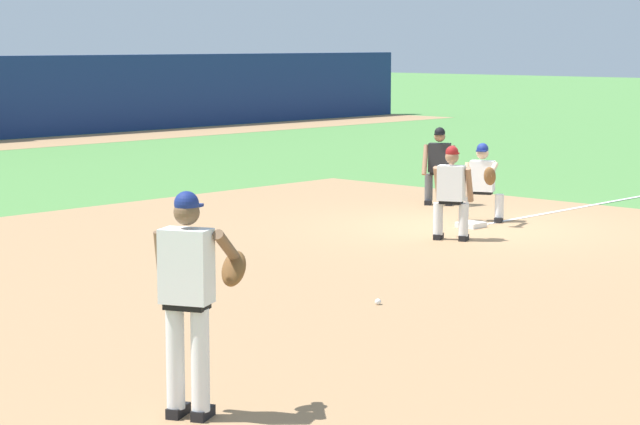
{
  "coord_description": "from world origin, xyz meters",
  "views": [
    {
      "loc": [
        -16.52,
        -12.05,
        3.03
      ],
      "look_at": [
        -7.08,
        -3.21,
        1.26
      ],
      "focal_mm": 70.0,
      "sensor_mm": 36.0,
      "label": 1
    }
  ],
  "objects_px": {
    "first_base_bag": "(471,225)",
    "umpire": "(439,163)",
    "baseball": "(378,302)",
    "baserunner": "(451,189)",
    "pitcher": "(191,290)",
    "first_baseman": "(482,179)"
  },
  "relations": [
    {
      "from": "baseball",
      "to": "umpire",
      "type": "xyz_separation_m",
      "value": [
        7.6,
        4.98,
        0.76
      ]
    },
    {
      "from": "first_baseman",
      "to": "baserunner",
      "type": "distance_m",
      "value": 2.09
    },
    {
      "from": "pitcher",
      "to": "first_base_bag",
      "type": "bearing_deg",
      "value": 24.5
    },
    {
      "from": "first_baseman",
      "to": "first_base_bag",
      "type": "bearing_deg",
      "value": -159.77
    },
    {
      "from": "first_base_bag",
      "to": "baserunner",
      "type": "bearing_deg",
      "value": -156.32
    },
    {
      "from": "pitcher",
      "to": "baserunner",
      "type": "bearing_deg",
      "value": 24.62
    },
    {
      "from": "first_base_bag",
      "to": "umpire",
      "type": "xyz_separation_m",
      "value": [
        1.91,
        2.13,
        0.75
      ]
    },
    {
      "from": "first_base_bag",
      "to": "umpire",
      "type": "relative_size",
      "value": 0.26
    },
    {
      "from": "first_baseman",
      "to": "pitcher",
      "type": "bearing_deg",
      "value": -155.74
    },
    {
      "from": "umpire",
      "to": "first_base_bag",
      "type": "bearing_deg",
      "value": -131.78
    },
    {
      "from": "baseball",
      "to": "umpire",
      "type": "relative_size",
      "value": 0.05
    },
    {
      "from": "baseball",
      "to": "baserunner",
      "type": "relative_size",
      "value": 0.05
    },
    {
      "from": "first_base_bag",
      "to": "pitcher",
      "type": "distance_m",
      "value": 11.11
    },
    {
      "from": "first_baseman",
      "to": "umpire",
      "type": "xyz_separation_m",
      "value": [
        1.28,
        1.9,
        0.06
      ]
    },
    {
      "from": "baseball",
      "to": "pitcher",
      "type": "height_order",
      "value": "pitcher"
    },
    {
      "from": "pitcher",
      "to": "baseball",
      "type": "bearing_deg",
      "value": 21.77
    },
    {
      "from": "pitcher",
      "to": "baserunner",
      "type": "height_order",
      "value": "pitcher"
    },
    {
      "from": "baseball",
      "to": "pitcher",
      "type": "relative_size",
      "value": 0.04
    },
    {
      "from": "pitcher",
      "to": "first_baseman",
      "type": "relative_size",
      "value": 1.39
    },
    {
      "from": "first_base_bag",
      "to": "umpire",
      "type": "distance_m",
      "value": 2.96
    },
    {
      "from": "first_base_bag",
      "to": "baseball",
      "type": "distance_m",
      "value": 6.36
    },
    {
      "from": "baseball",
      "to": "baserunner",
      "type": "distance_m",
      "value": 5.0
    }
  ]
}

